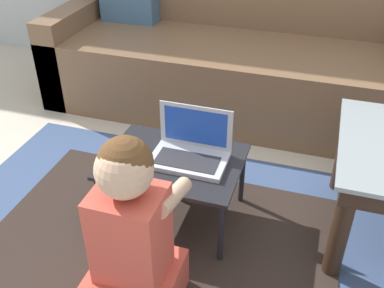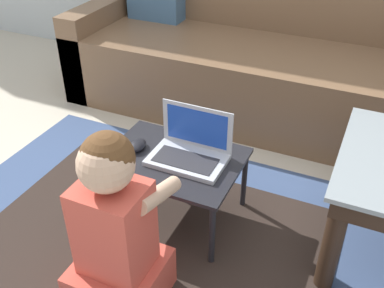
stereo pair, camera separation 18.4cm
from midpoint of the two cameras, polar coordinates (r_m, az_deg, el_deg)
The scene contains 7 objects.
ground_plane at distance 1.95m, azimuth -2.30°, elevation -12.00°, with size 16.00×16.00×0.00m, color beige.
area_rug at distance 1.90m, azimuth -7.52°, elevation -13.75°, with size 2.00×1.55×0.01m.
couch at distance 2.82m, azimuth 2.90°, elevation 10.82°, with size 2.18×0.82×0.89m.
laptop_desk at distance 1.87m, azimuth -5.17°, elevation -2.90°, with size 0.56×0.42×0.31m.
laptop at distance 1.83m, azimuth -3.09°, elevation -1.09°, with size 0.31×0.20×0.21m.
computer_mouse at distance 1.91m, azimuth -9.90°, elevation -0.73°, with size 0.06×0.10×0.03m.
person_seated at distance 1.52m, azimuth -11.14°, elevation -11.95°, with size 0.30×0.39×0.71m.
Camera 1 is at (0.40, -1.31, 1.39)m, focal length 42.00 mm.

